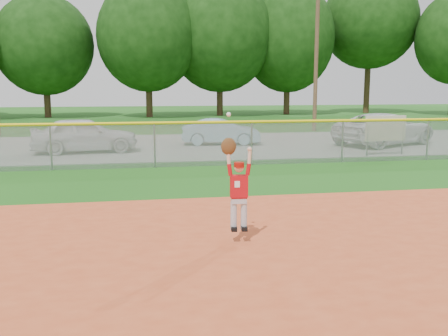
{
  "coord_description": "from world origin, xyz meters",
  "views": [
    {
      "loc": [
        -0.56,
        -6.76,
        2.75
      ],
      "look_at": [
        1.14,
        2.99,
        1.1
      ],
      "focal_mm": 40.0,
      "sensor_mm": 36.0,
      "label": 1
    }
  ],
  "objects_px": {
    "sponsor_sign": "(386,129)",
    "car_white_a": "(85,135)",
    "car_blue": "(221,132)",
    "car_white_b": "(385,129)",
    "ballplayer": "(237,185)"
  },
  "relations": [
    {
      "from": "ballplayer",
      "to": "car_white_a",
      "type": "bearing_deg",
      "value": 106.64
    },
    {
      "from": "ballplayer",
      "to": "car_white_b",
      "type": "bearing_deg",
      "value": 53.73
    },
    {
      "from": "car_blue",
      "to": "car_white_b",
      "type": "distance_m",
      "value": 7.58
    },
    {
      "from": "car_blue",
      "to": "sponsor_sign",
      "type": "bearing_deg",
      "value": -121.22
    },
    {
      "from": "car_blue",
      "to": "ballplayer",
      "type": "height_order",
      "value": "ballplayer"
    },
    {
      "from": "car_white_b",
      "to": "ballplayer",
      "type": "distance_m",
      "value": 16.23
    },
    {
      "from": "car_white_a",
      "to": "car_blue",
      "type": "distance_m",
      "value": 6.18
    },
    {
      "from": "car_white_b",
      "to": "sponsor_sign",
      "type": "distance_m",
      "value": 3.78
    },
    {
      "from": "car_blue",
      "to": "ballplayer",
      "type": "distance_m",
      "value": 14.59
    },
    {
      "from": "car_white_a",
      "to": "car_blue",
      "type": "relative_size",
      "value": 1.18
    },
    {
      "from": "car_white_a",
      "to": "sponsor_sign",
      "type": "bearing_deg",
      "value": -111.69
    },
    {
      "from": "car_white_a",
      "to": "car_white_b",
      "type": "bearing_deg",
      "value": -95.84
    },
    {
      "from": "car_white_a",
      "to": "ballplayer",
      "type": "relative_size",
      "value": 2.06
    },
    {
      "from": "sponsor_sign",
      "to": "car_white_a",
      "type": "bearing_deg",
      "value": 165.83
    },
    {
      "from": "car_white_b",
      "to": "ballplayer",
      "type": "bearing_deg",
      "value": 118.2
    }
  ]
}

